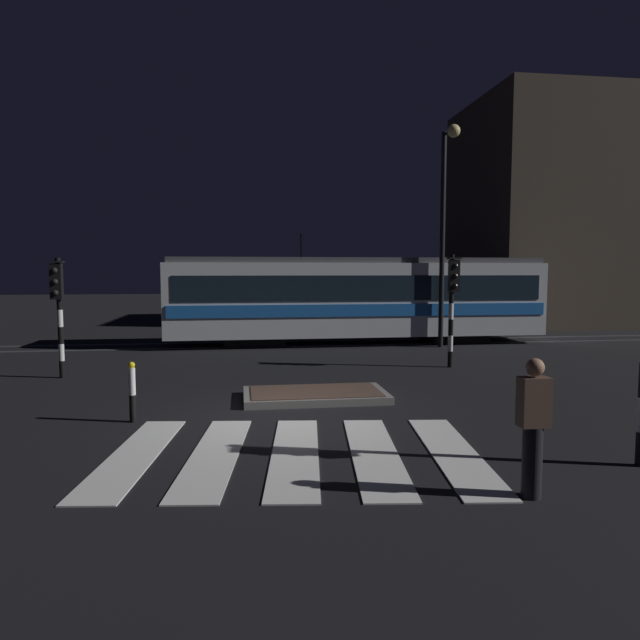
{
  "coord_description": "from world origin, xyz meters",
  "views": [
    {
      "loc": [
        -0.77,
        -10.41,
        2.74
      ],
      "look_at": [
        1.38,
        4.92,
        1.4
      ],
      "focal_mm": 31.54,
      "sensor_mm": 36.0,
      "label": 1
    }
  ],
  "objects_px": {
    "bollard_island_edge": "(132,392)",
    "traffic_light_corner_far_left": "(58,299)",
    "tram": "(356,298)",
    "traffic_light_corner_far_right": "(453,293)",
    "street_lamp_trackside_right": "(445,212)",
    "pedestrian_waiting_at_kerb": "(533,427)"
  },
  "relations": [
    {
      "from": "bollard_island_edge",
      "to": "traffic_light_corner_far_left",
      "type": "bearing_deg",
      "value": 119.74
    },
    {
      "from": "tram",
      "to": "bollard_island_edge",
      "type": "relative_size",
      "value": 12.86
    },
    {
      "from": "traffic_light_corner_far_right",
      "to": "traffic_light_corner_far_left",
      "type": "distance_m",
      "value": 10.53
    },
    {
      "from": "traffic_light_corner_far_left",
      "to": "traffic_light_corner_far_right",
      "type": "bearing_deg",
      "value": 0.84
    },
    {
      "from": "street_lamp_trackside_right",
      "to": "pedestrian_waiting_at_kerb",
      "type": "height_order",
      "value": "street_lamp_trackside_right"
    },
    {
      "from": "tram",
      "to": "bollard_island_edge",
      "type": "height_order",
      "value": "tram"
    },
    {
      "from": "tram",
      "to": "traffic_light_corner_far_left",
      "type": "bearing_deg",
      "value": -146.5
    },
    {
      "from": "pedestrian_waiting_at_kerb",
      "to": "traffic_light_corner_far_left",
      "type": "bearing_deg",
      "value": 132.47
    },
    {
      "from": "tram",
      "to": "pedestrian_waiting_at_kerb",
      "type": "bearing_deg",
      "value": -93.4
    },
    {
      "from": "tram",
      "to": "pedestrian_waiting_at_kerb",
      "type": "xyz_separation_m",
      "value": [
        -0.87,
        -14.75,
        -0.87
      ]
    },
    {
      "from": "street_lamp_trackside_right",
      "to": "tram",
      "type": "bearing_deg",
      "value": 149.03
    },
    {
      "from": "bollard_island_edge",
      "to": "tram",
      "type": "bearing_deg",
      "value": 58.97
    },
    {
      "from": "street_lamp_trackside_right",
      "to": "tram",
      "type": "relative_size",
      "value": 0.54
    },
    {
      "from": "tram",
      "to": "pedestrian_waiting_at_kerb",
      "type": "height_order",
      "value": "tram"
    },
    {
      "from": "traffic_light_corner_far_right",
      "to": "street_lamp_trackside_right",
      "type": "distance_m",
      "value": 5.05
    },
    {
      "from": "traffic_light_corner_far_left",
      "to": "tram",
      "type": "distance_m",
      "value": 10.74
    },
    {
      "from": "traffic_light_corner_far_right",
      "to": "tram",
      "type": "xyz_separation_m",
      "value": [
        -1.57,
        5.77,
        -0.38
      ]
    },
    {
      "from": "traffic_light_corner_far_left",
      "to": "bollard_island_edge",
      "type": "relative_size",
      "value": 2.78
    },
    {
      "from": "traffic_light_corner_far_left",
      "to": "tram",
      "type": "relative_size",
      "value": 0.22
    },
    {
      "from": "traffic_light_corner_far_right",
      "to": "pedestrian_waiting_at_kerb",
      "type": "xyz_separation_m",
      "value": [
        -2.45,
        -8.98,
        -1.25
      ]
    },
    {
      "from": "traffic_light_corner_far_left",
      "to": "pedestrian_waiting_at_kerb",
      "type": "bearing_deg",
      "value": -47.53
    },
    {
      "from": "traffic_light_corner_far_left",
      "to": "bollard_island_edge",
      "type": "xyz_separation_m",
      "value": [
        2.62,
        -4.59,
        -1.48
      ]
    }
  ]
}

